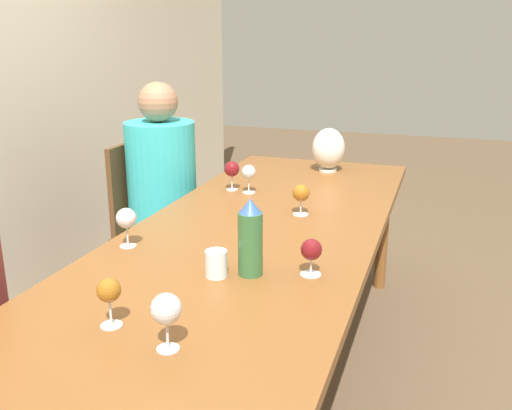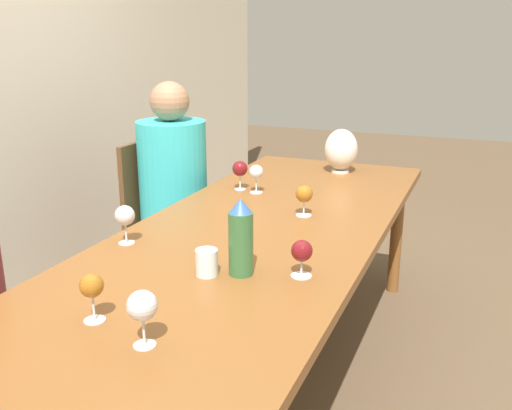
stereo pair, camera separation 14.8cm
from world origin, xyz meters
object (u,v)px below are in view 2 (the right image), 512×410
(vase, at_px, (341,150))
(wine_glass_2, at_px, (302,252))
(wine_glass_4, at_px, (142,307))
(wine_glass_0, at_px, (304,195))
(wine_glass_6, at_px, (240,169))
(water_bottle, at_px, (241,238))
(chair_far, at_px, (163,220))
(wine_glass_1, at_px, (125,216))
(water_tumbler, at_px, (207,262))
(wine_glass_5, at_px, (256,173))
(person_far, at_px, (176,192))
(wine_glass_3, at_px, (92,287))

(vase, distance_m, wine_glass_2, 1.48)
(wine_glass_4, bearing_deg, wine_glass_0, -2.03)
(wine_glass_6, bearing_deg, water_bottle, -155.82)
(vase, relative_size, chair_far, 0.26)
(wine_glass_0, distance_m, wine_glass_2, 0.65)
(vase, bearing_deg, water_bottle, -177.85)
(wine_glass_6, bearing_deg, wine_glass_1, 174.51)
(water_bottle, distance_m, water_tumbler, 0.14)
(vase, relative_size, wine_glass_5, 1.74)
(chair_far, bearing_deg, wine_glass_5, -99.55)
(water_bottle, distance_m, chair_far, 1.45)
(water_tumbler, height_order, chair_far, chair_far)
(wine_glass_1, bearing_deg, person_far, 19.82)
(water_tumbler, bearing_deg, wine_glass_3, 159.91)
(water_bottle, height_order, person_far, person_far)
(vase, relative_size, wine_glass_6, 1.67)
(water_tumbler, bearing_deg, wine_glass_5, 13.32)
(water_bottle, xyz_separation_m, wine_glass_3, (-0.45, 0.24, -0.02))
(wine_glass_5, bearing_deg, wine_glass_4, -168.64)
(water_bottle, xyz_separation_m, water_tumbler, (-0.05, 0.10, -0.08))
(water_bottle, distance_m, vase, 1.52)
(wine_glass_4, height_order, wine_glass_6, wine_glass_4)
(vase, height_order, wine_glass_0, vase)
(water_tumbler, bearing_deg, wine_glass_1, 70.61)
(water_bottle, bearing_deg, wine_glass_6, 24.18)
(wine_glass_0, relative_size, wine_glass_2, 1.09)
(wine_glass_0, xyz_separation_m, person_far, (0.36, 0.85, -0.17))
(person_far, bearing_deg, wine_glass_6, -100.51)
(wine_glass_1, distance_m, wine_glass_4, 0.76)
(wine_glass_1, bearing_deg, water_tumbler, -109.39)
(water_tumbler, bearing_deg, wine_glass_4, -172.99)
(chair_far, bearing_deg, water_bottle, -137.78)
(vase, height_order, wine_glass_2, vase)
(wine_glass_1, bearing_deg, wine_glass_5, -12.14)
(wine_glass_0, relative_size, chair_far, 0.14)
(wine_glass_2, xyz_separation_m, wine_glass_3, (-0.50, 0.43, 0.02))
(water_bottle, distance_m, person_far, 1.36)
(vase, height_order, wine_glass_6, vase)
(wine_glass_1, xyz_separation_m, wine_glass_3, (-0.54, -0.27, -0.01))
(wine_glass_2, height_order, wine_glass_4, wine_glass_4)
(wine_glass_0, height_order, wine_glass_2, wine_glass_0)
(water_bottle, xyz_separation_m, wine_glass_2, (0.06, -0.19, -0.04))
(vase, height_order, wine_glass_4, vase)
(water_tumbler, relative_size, vase, 0.36)
(water_tumbler, xyz_separation_m, wine_glass_3, (-0.39, 0.14, 0.06))
(wine_glass_3, xyz_separation_m, person_far, (1.48, 0.61, -0.18))
(wine_glass_5, bearing_deg, wine_glass_6, 76.24)
(wine_glass_1, xyz_separation_m, wine_glass_5, (0.84, -0.18, -0.00))
(water_tumbler, xyz_separation_m, wine_glass_2, (0.11, -0.29, 0.04))
(wine_glass_2, bearing_deg, wine_glass_0, 17.21)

